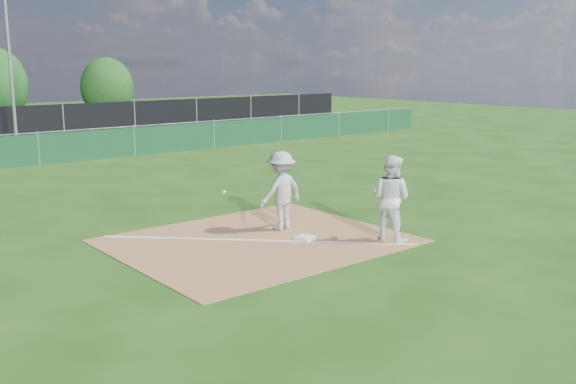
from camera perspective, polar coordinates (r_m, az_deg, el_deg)
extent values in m
plane|color=#1C430E|center=(21.91, -17.00, 0.73)|extent=(90.00, 90.00, 0.00)
cube|color=#905F39|center=(14.21, -2.71, -4.36)|extent=(6.00, 5.00, 0.02)
cube|color=white|center=(14.20, -2.71, -4.30)|extent=(5.01, 5.01, 0.01)
cube|color=#0E351C|center=(26.46, -21.29, 3.53)|extent=(44.00, 0.05, 1.20)
cylinder|color=slate|center=(34.06, -23.49, 10.70)|extent=(0.16, 0.16, 8.00)
cube|color=silver|center=(14.26, 1.50, -4.09)|extent=(0.44, 0.44, 0.08)
imported|color=#B6B6B8|center=(14.95, -0.62, 0.12)|extent=(1.23, 0.76, 1.84)
sphere|color=white|center=(14.19, -5.71, 0.01)|extent=(0.08, 0.08, 0.08)
imported|color=white|center=(14.27, 9.11, -0.53)|extent=(0.91, 1.06, 1.91)
imported|color=black|center=(38.93, -20.03, 6.08)|extent=(5.10, 2.57, 1.42)
cylinder|color=#382316|center=(47.11, -15.69, 7.00)|extent=(0.24, 0.24, 1.20)
ellipsoid|color=#154112|center=(47.03, -15.80, 8.95)|extent=(3.60, 3.60, 4.14)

